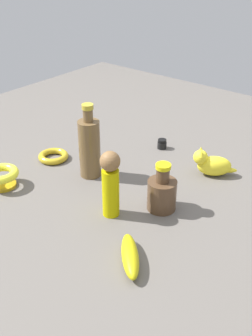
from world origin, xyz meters
TOP-DOWN VIEW (x-y plane):
  - ground at (0.00, 0.00)m, footprint 2.00×2.00m
  - bottle_short at (-0.18, 0.06)m, footprint 0.08×0.08m
  - nail_polish_jar at (0.04, -0.26)m, footprint 0.03×0.03m
  - bowl at (0.28, 0.27)m, footprint 0.11×0.11m
  - bangle at (0.29, 0.05)m, footprint 0.11×0.11m
  - cat_figurine at (-0.20, -0.20)m, footprint 0.13×0.11m
  - bottle_tall at (0.11, 0.05)m, footprint 0.07×0.07m
  - person_figure_adult at (-0.08, 0.17)m, footprint 0.06×0.06m
  - banana at (-0.25, 0.29)m, footprint 0.14×0.14m

SIDE VIEW (x-z plane):
  - ground at x=0.00m, z-range 0.00..0.00m
  - bangle at x=0.29m, z-range 0.00..0.02m
  - nail_polish_jar at x=0.04m, z-range 0.00..0.04m
  - banana at x=-0.25m, z-range 0.00..0.04m
  - bowl at x=0.28m, z-range 0.01..0.07m
  - cat_figurine at x=-0.20m, z-range -0.01..0.09m
  - bottle_short at x=-0.18m, z-range -0.02..0.13m
  - bottle_tall at x=0.11m, z-range -0.02..0.23m
  - person_figure_adult at x=-0.08m, z-range 0.01..0.20m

